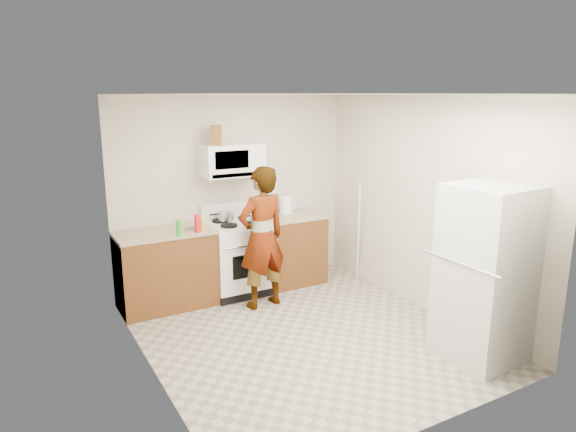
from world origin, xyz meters
TOP-DOWN VIEW (x-y plane):
  - floor at (0.00, 0.00)m, footprint 3.60×3.60m
  - back_wall at (0.00, 1.79)m, footprint 3.20×0.02m
  - right_wall at (1.59, 0.00)m, footprint 0.02×3.60m
  - cabinet_left at (-1.04, 1.49)m, footprint 1.12×0.62m
  - counter_left at (-1.04, 1.49)m, footprint 1.14×0.64m
  - cabinet_right at (0.68, 1.49)m, footprint 0.80×0.62m
  - counter_right at (0.68, 1.49)m, footprint 0.82×0.64m
  - gas_range at (-0.10, 1.48)m, footprint 0.76×0.65m
  - microwave at (-0.10, 1.61)m, footprint 0.76×0.38m
  - person at (-0.03, 0.93)m, footprint 0.67×0.48m
  - fridge at (1.24, -1.22)m, footprint 0.73×0.73m
  - kettle at (0.67, 1.61)m, footprint 0.22×0.22m
  - jug at (-0.32, 1.57)m, footprint 0.19×0.19m
  - saucepan at (-0.22, 1.57)m, footprint 0.26×0.26m
  - tray at (0.07, 1.41)m, footprint 0.26×0.18m
  - bottle_spray at (-0.71, 1.25)m, footprint 0.08×0.08m
  - bottle_hot_sauce at (-0.63, 1.29)m, footprint 0.07×0.07m
  - bottle_green_cap at (-0.95, 1.20)m, footprint 0.08×0.08m
  - pot_lid at (-0.71, 1.44)m, footprint 0.28×0.28m
  - broom at (1.50, 1.08)m, footprint 0.20×0.25m

SIDE VIEW (x-z plane):
  - floor at x=0.00m, z-range 0.00..0.00m
  - cabinet_left at x=-1.04m, z-range 0.00..0.90m
  - cabinet_right at x=0.68m, z-range 0.00..0.90m
  - gas_range at x=-0.10m, z-range -0.08..1.05m
  - broom at x=1.50m, z-range 0.01..1.39m
  - fridge at x=1.24m, z-range 0.00..1.70m
  - person at x=-0.03m, z-range 0.00..1.70m
  - counter_left at x=-1.04m, z-range 0.90..0.93m
  - counter_right at x=0.68m, z-range 0.90..0.93m
  - pot_lid at x=-0.71m, z-range 0.94..0.95m
  - tray at x=0.07m, z-range 0.93..0.98m
  - saucepan at x=-0.22m, z-range 0.95..1.06m
  - bottle_hot_sauce at x=-0.63m, z-range 0.94..1.10m
  - bottle_green_cap at x=-0.95m, z-range 0.94..1.12m
  - kettle at x=0.67m, z-range 0.94..1.14m
  - bottle_spray at x=-0.71m, z-range 0.94..1.14m
  - back_wall at x=0.00m, z-range 0.00..2.50m
  - right_wall at x=1.59m, z-range 0.00..2.50m
  - microwave at x=-0.10m, z-range 1.50..1.90m
  - jug at x=-0.32m, z-range 1.90..2.14m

